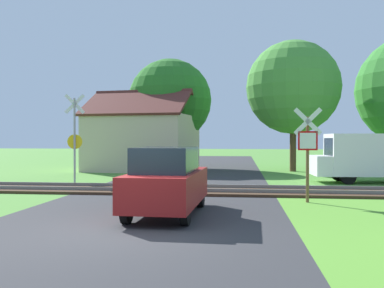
% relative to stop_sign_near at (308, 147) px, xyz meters
% --- Properties ---
extents(ground_plane, '(160.00, 160.00, 0.00)m').
position_rel_stop_sign_near_xyz_m(ground_plane, '(-4.53, -4.86, -1.73)').
color(ground_plane, '#4C8433').
extents(road_asphalt, '(7.30, 80.00, 0.01)m').
position_rel_stop_sign_near_xyz_m(road_asphalt, '(-4.53, -2.86, -1.73)').
color(road_asphalt, '#2D2D30').
rests_on(road_asphalt, ground).
extents(rail_track, '(60.00, 2.60, 0.22)m').
position_rel_stop_sign_near_xyz_m(rail_track, '(-4.53, 2.30, -1.68)').
color(rail_track, '#422D1E').
rests_on(rail_track, ground).
extents(stop_sign_near, '(0.88, 0.16, 2.99)m').
position_rel_stop_sign_near_xyz_m(stop_sign_near, '(0.00, 0.00, 0.00)').
color(stop_sign_near, brown).
rests_on(stop_sign_near, ground).
extents(crossing_sign_far, '(0.86, 0.22, 3.97)m').
position_rel_stop_sign_near_xyz_m(crossing_sign_far, '(-9.26, 4.15, 0.45)').
color(crossing_sign_far, '#9E9EA5').
rests_on(crossing_sign_far, ground).
extents(house, '(7.16, 6.68, 5.18)m').
position_rel_stop_sign_near_xyz_m(house, '(-8.35, 13.35, 0.17)').
color(house, '#C6B293').
rests_on(house, ground).
extents(tree_center, '(5.70, 5.70, 7.52)m').
position_rel_stop_sign_near_xyz_m(tree_center, '(-6.94, 15.41, 2.93)').
color(tree_center, '#513823').
rests_on(tree_center, ground).
extents(tree_right, '(5.79, 5.79, 8.11)m').
position_rel_stop_sign_near_xyz_m(tree_right, '(1.13, 13.35, 3.47)').
color(tree_right, '#513823').
rests_on(tree_right, ground).
extents(mail_truck, '(4.99, 2.11, 2.24)m').
position_rel_stop_sign_near_xyz_m(mail_truck, '(3.83, 6.58, -0.50)').
color(mail_truck, white).
rests_on(mail_truck, ground).
extents(parked_car, '(1.78, 4.05, 1.78)m').
position_rel_stop_sign_near_xyz_m(parked_car, '(-4.00, -2.66, -0.84)').
color(parked_car, maroon).
rests_on(parked_car, ground).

